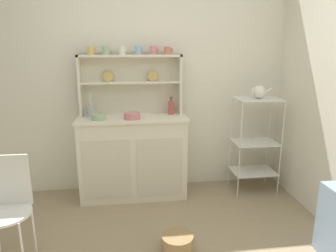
% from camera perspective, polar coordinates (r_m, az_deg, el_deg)
% --- Properties ---
extents(wall_back, '(3.84, 0.05, 2.50)m').
position_cam_1_polar(wall_back, '(3.44, -4.52, 8.47)').
color(wall_back, silver).
rests_on(wall_back, ground).
extents(hutch_cabinet, '(1.15, 0.45, 0.89)m').
position_cam_1_polar(hutch_cabinet, '(3.36, -6.50, -5.59)').
color(hutch_cabinet, silver).
rests_on(hutch_cabinet, ground).
extents(hutch_shelf_unit, '(1.08, 0.18, 0.64)m').
position_cam_1_polar(hutch_shelf_unit, '(3.34, -6.96, 8.59)').
color(hutch_shelf_unit, beige).
rests_on(hutch_shelf_unit, hutch_cabinet).
extents(bakers_rack, '(0.48, 0.34, 1.07)m').
position_cam_1_polar(bakers_rack, '(3.55, 16.01, -1.96)').
color(bakers_rack, silver).
rests_on(bakers_rack, ground).
extents(wire_chair, '(0.36, 0.36, 0.85)m').
position_cam_1_polar(wire_chair, '(2.58, -27.82, -12.39)').
color(wire_chair, white).
rests_on(wire_chair, ground).
extents(floor_basket, '(0.26, 0.26, 0.14)m').
position_cam_1_polar(floor_basket, '(2.66, 1.78, -20.97)').
color(floor_basket, '#93754C').
rests_on(floor_basket, ground).
extents(cup_gold_0, '(0.08, 0.07, 0.08)m').
position_cam_1_polar(cup_gold_0, '(3.30, -14.18, 13.47)').
color(cup_gold_0, '#DBB760').
rests_on(cup_gold_0, hutch_shelf_unit).
extents(cup_sage_1, '(0.09, 0.07, 0.09)m').
position_cam_1_polar(cup_sage_1, '(3.29, -11.49, 13.71)').
color(cup_sage_1, '#9EB78E').
rests_on(cup_sage_1, hutch_shelf_unit).
extents(cup_cream_2, '(0.08, 0.07, 0.09)m').
position_cam_1_polar(cup_cream_2, '(3.28, -8.53, 13.79)').
color(cup_cream_2, silver).
rests_on(cup_cream_2, hutch_shelf_unit).
extents(cup_sky_3, '(0.08, 0.07, 0.09)m').
position_cam_1_polar(cup_sky_3, '(3.28, -5.56, 13.90)').
color(cup_sky_3, '#8EB2D1').
rests_on(cup_sky_3, hutch_shelf_unit).
extents(cup_rose_4, '(0.09, 0.07, 0.09)m').
position_cam_1_polar(cup_rose_4, '(3.29, -2.73, 13.95)').
color(cup_rose_4, '#D17A84').
rests_on(cup_rose_4, hutch_shelf_unit).
extents(cup_terracotta_5, '(0.09, 0.08, 0.08)m').
position_cam_1_polar(cup_terracotta_5, '(3.31, -0.05, 13.89)').
color(cup_terracotta_5, '#C67556').
rests_on(cup_terracotta_5, hutch_shelf_unit).
extents(bowl_mixing_large, '(0.15, 0.15, 0.06)m').
position_cam_1_polar(bowl_mixing_large, '(3.18, -12.81, 1.68)').
color(bowl_mixing_large, '#9EB78E').
rests_on(bowl_mixing_large, hutch_cabinet).
extents(bowl_floral_medium, '(0.17, 0.17, 0.06)m').
position_cam_1_polar(bowl_floral_medium, '(3.16, -6.72, 1.90)').
color(bowl_floral_medium, '#D17A84').
rests_on(bowl_floral_medium, hutch_cabinet).
extents(jam_bottle, '(0.06, 0.06, 0.19)m').
position_cam_1_polar(jam_bottle, '(3.34, 0.58, 3.50)').
color(jam_bottle, '#B74C47').
rests_on(jam_bottle, hutch_cabinet).
extents(utensil_jar, '(0.08, 0.08, 0.24)m').
position_cam_1_polar(utensil_jar, '(3.33, -14.16, 2.71)').
color(utensil_jar, '#B2B7C6').
rests_on(utensil_jar, hutch_cabinet).
extents(porcelain_teapot, '(0.23, 0.14, 0.16)m').
position_cam_1_polar(porcelain_teapot, '(3.44, 16.57, 6.13)').
color(porcelain_teapot, white).
rests_on(porcelain_teapot, bakers_rack).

